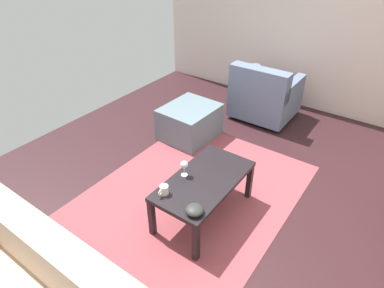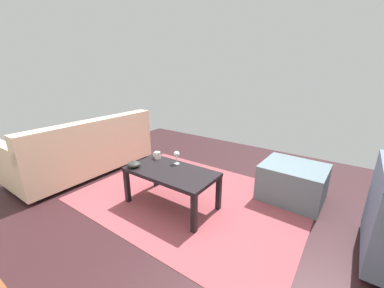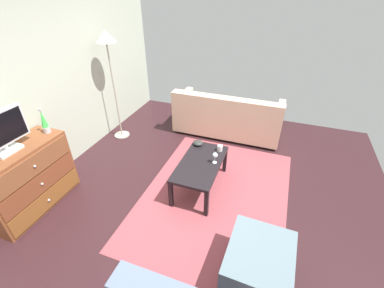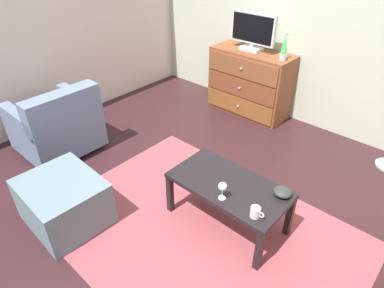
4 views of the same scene
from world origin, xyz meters
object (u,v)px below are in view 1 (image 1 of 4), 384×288
at_px(wine_glass, 184,165).
at_px(mug, 164,190).
at_px(coffee_table, 204,183).
at_px(bowl_decorative, 195,210).
at_px(armchair, 265,96).
at_px(ottoman, 190,122).

relative_size(wine_glass, mug, 1.38).
distance_m(coffee_table, bowl_decorative, 0.44).
height_order(wine_glass, bowl_decorative, wine_glass).
bearing_deg(armchair, mug, 5.03).
distance_m(coffee_table, mug, 0.42).
height_order(coffee_table, wine_glass, wine_glass).
bearing_deg(armchair, ottoman, -27.68).
bearing_deg(bowl_decorative, ottoman, -142.97).
xyz_separation_m(bowl_decorative, ottoman, (-1.48, -1.12, -0.26)).
height_order(wine_glass, armchair, armchair).
bearing_deg(ottoman, wine_glass, 33.80).
xyz_separation_m(coffee_table, armchair, (-2.14, -0.39, -0.04)).
bearing_deg(wine_glass, mug, 1.62).
relative_size(coffee_table, bowl_decorative, 6.84).
distance_m(wine_glass, armchair, 2.22).
xyz_separation_m(wine_glass, bowl_decorative, (0.34, 0.35, -0.08)).
height_order(mug, ottoman, mug).
distance_m(mug, armchair, 2.52).
distance_m(armchair, ottoman, 1.20).
xyz_separation_m(mug, ottoman, (-1.45, -0.77, -0.27)).
height_order(mug, bowl_decorative, mug).
bearing_deg(mug, armchair, -174.97).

